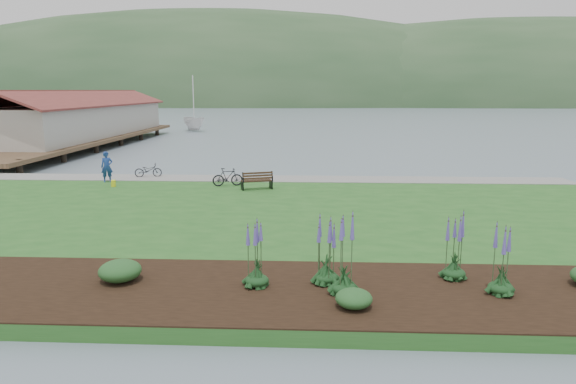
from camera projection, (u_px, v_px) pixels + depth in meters
name	position (u px, v px, depth m)	size (l,w,h in m)	color
ground	(255.00, 214.00, 22.81)	(600.00, 600.00, 0.00)	slate
lawn	(250.00, 221.00, 20.81)	(34.00, 20.00, 0.40)	#23591F
shoreline_path	(268.00, 179.00, 29.48)	(34.00, 2.20, 0.03)	gray
garden_bed	(330.00, 291.00, 12.98)	(24.00, 4.40, 0.04)	black
far_hillside	(360.00, 105.00, 188.42)	(580.00, 80.00, 38.00)	#2D4F2C
pier_pavilion	(83.00, 119.00, 50.19)	(8.00, 36.00, 5.40)	#4C3826
park_bench	(257.00, 180.00, 26.24)	(1.69, 1.12, 0.97)	black
person	(107.00, 164.00, 28.30)	(0.73, 0.50, 1.99)	navy
bicycle_a	(148.00, 170.00, 30.03)	(1.55, 0.54, 0.81)	black
bicycle_b	(228.00, 177.00, 27.22)	(1.60, 0.46, 0.97)	black
sailboat	(195.00, 131.00, 69.25)	(8.89, 9.05, 23.43)	silver
pannier	(113.00, 183.00, 27.12)	(0.20, 0.32, 0.34)	yellow
echium_0	(344.00, 260.00, 12.56)	(0.62, 0.62, 2.32)	#133518
echium_1	(455.00, 250.00, 13.62)	(0.62, 0.62, 2.02)	#133518
echium_2	(502.00, 268.00, 12.61)	(0.62, 0.62, 1.84)	#133518
echium_4	(257.00, 255.00, 13.08)	(0.62, 0.62, 2.10)	#133518
echium_5	(326.00, 252.00, 13.28)	(0.62, 0.62, 2.00)	#133518
shrub_0	(120.00, 271.00, 13.56)	(1.12, 1.12, 0.56)	#1E4C21
shrub_1	(354.00, 298.00, 11.91)	(0.87, 0.87, 0.43)	#1E4C21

